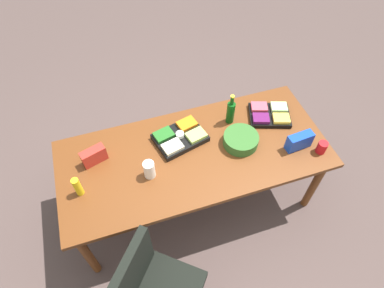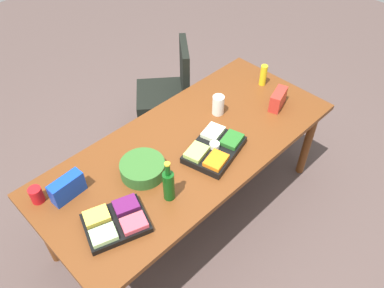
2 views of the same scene
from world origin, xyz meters
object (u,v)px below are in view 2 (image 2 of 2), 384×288
Objects in this scene: office_chair at (168,101)px; chip_bag_blue at (67,188)px; conference_table at (190,152)px; veggie_tray at (214,149)px; salad_bowl at (143,168)px; fruit_platter at (116,222)px; chip_bag_red at (278,99)px; red_solo_cup at (36,195)px; wine_bottle at (169,185)px; mayo_jar at (218,105)px; mustard_bottle at (263,75)px.

office_chair is 1.63m from chip_bag_blue.
veggie_tray reaches higher than conference_table.
fruit_platter is at bearing -151.71° from salad_bowl.
office_chair is 1.36m from salad_bowl.
chip_bag_red reaches higher than red_solo_cup.
fruit_platter is (-1.34, -1.04, 0.43)m from office_chair.
wine_bottle is (-0.98, -1.11, 0.52)m from office_chair.
veggie_tray is 1.11× the size of fruit_platter.
chip_bag_blue is (-0.45, 0.18, 0.03)m from salad_bowl.
wine_bottle is 1.42× the size of chip_bag_blue.
office_chair is at bearing 19.43° from red_solo_cup.
fruit_platter is 1.96× the size of chip_bag_blue.
mayo_jar is at bearing -8.74° from red_solo_cup.
mustard_bottle is at bearing 2.57° from salad_bowl.
mayo_jar is 1.26m from chip_bag_blue.
chip_bag_blue is (-0.07, 0.38, 0.04)m from fruit_platter.
chip_bag_blue is (-0.85, 0.21, 0.15)m from conference_table.
veggie_tray is at bearing -67.77° from conference_table.
mayo_jar is 1.43× the size of red_solo_cup.
mayo_jar reaches higher than fruit_platter.
mayo_jar is at bearing 39.11° from veggie_tray.
office_chair is 1.73m from red_solo_cup.
conference_table is 4.71× the size of veggie_tray.
red_solo_cup is (-1.57, -0.55, 0.46)m from office_chair.
veggie_tray is 0.52m from salad_bowl.
salad_bowl is (-0.48, 0.20, 0.01)m from veggie_tray.
veggie_tray is (0.49, 0.07, -0.08)m from wine_bottle.
mayo_jar reaches higher than red_solo_cup.
chip_bag_red is at bearing -34.91° from mayo_jar.
wine_bottle is 0.63m from chip_bag_blue.
wine_bottle is at bearing -172.08° from veggie_tray.
mayo_jar is 0.89m from wine_bottle.
veggie_tray is at bearing -140.89° from mayo_jar.
wine_bottle reaches higher than mayo_jar.
office_chair is 0.92m from mayo_jar.
red_solo_cup is (-1.01, 0.31, 0.13)m from conference_table.
office_chair is 2.04× the size of veggie_tray.
mustard_bottle reaches higher than red_solo_cup.
chip_bag_red reaches higher than salad_bowl.
wine_bottle reaches higher than chip_bag_blue.
mayo_jar is at bearing 22.42° from wine_bottle.
mustard_bottle reaches higher than chip_bag_red.
chip_bag_blue is (-1.41, -0.66, 0.48)m from office_chair.
mayo_jar is 0.53× the size of salad_bowl.
salad_bowl is 1.48× the size of chip_bag_red.
mustard_bottle reaches higher than chip_bag_blue.
veggie_tray is 2.63× the size of mustard_bottle.
wine_bottle is 1.56× the size of chip_bag_red.
red_solo_cup is at bearing 173.40° from mustard_bottle.
salad_bowl is (-0.41, 0.03, 0.12)m from conference_table.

